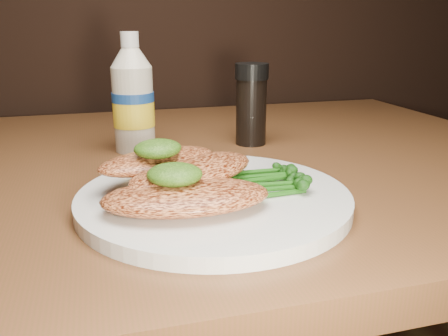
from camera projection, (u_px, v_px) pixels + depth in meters
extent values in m
cylinder|color=white|center=(214.00, 198.00, 0.52)|extent=(0.30, 0.30, 0.02)
ellipsoid|color=#DB7A45|center=(186.00, 197.00, 0.46)|extent=(0.17, 0.10, 0.03)
ellipsoid|color=#DB7A45|center=(193.00, 171.00, 0.52)|extent=(0.18, 0.16, 0.03)
ellipsoid|color=#DB7A45|center=(158.00, 161.00, 0.53)|extent=(0.16, 0.12, 0.02)
ellipsoid|color=black|center=(175.00, 174.00, 0.46)|extent=(0.07, 0.06, 0.02)
ellipsoid|color=black|center=(158.00, 149.00, 0.51)|extent=(0.06, 0.06, 0.02)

